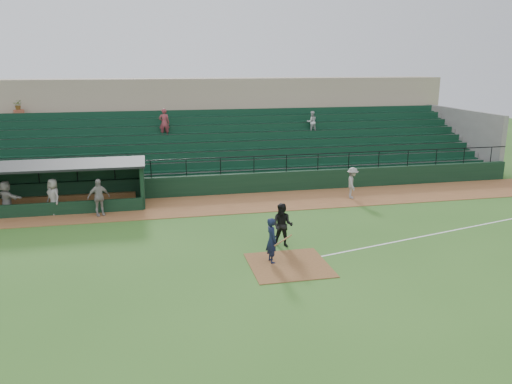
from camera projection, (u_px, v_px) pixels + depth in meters
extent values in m
plane|color=#305D1E|center=(282.00, 256.00, 20.16)|extent=(90.00, 90.00, 0.00)
cube|color=brown|center=(245.00, 203.00, 27.73)|extent=(40.00, 4.00, 0.03)
cube|color=brown|center=(289.00, 265.00, 19.21)|extent=(3.00, 3.00, 0.03)
cube|color=white|center=(443.00, 232.00, 22.94)|extent=(17.49, 4.44, 0.01)
cube|color=black|center=(238.00, 184.00, 29.66)|extent=(36.00, 0.35, 1.20)
cylinder|color=black|center=(237.00, 157.00, 29.26)|extent=(36.00, 0.06, 0.06)
cube|color=slate|center=(225.00, 150.00, 34.00)|extent=(36.00, 9.00, 3.60)
cube|color=#0D321F|center=(226.00, 145.00, 33.41)|extent=(34.56, 8.00, 4.05)
cube|color=slate|center=(460.00, 137.00, 37.66)|extent=(0.35, 9.50, 4.20)
cube|color=gray|center=(212.00, 119.00, 39.80)|extent=(38.00, 3.00, 6.40)
cube|color=slate|center=(215.00, 115.00, 37.78)|extent=(36.00, 2.00, 0.20)
cylinder|color=#A55138|center=(19.00, 114.00, 34.76)|extent=(0.70, 0.70, 0.60)
imported|color=#2D5923|center=(18.00, 105.00, 34.60)|extent=(0.59, 0.51, 0.66)
imported|color=silver|center=(312.00, 122.00, 35.66)|extent=(0.74, 0.58, 1.53)
imported|color=brown|center=(164.00, 123.00, 33.48)|extent=(0.70, 0.46, 1.91)
cube|color=black|center=(64.00, 182.00, 27.72)|extent=(8.50, 0.20, 2.30)
cube|color=black|center=(142.00, 183.00, 27.36)|extent=(0.20, 2.60, 2.30)
cube|color=black|center=(58.00, 165.00, 26.18)|extent=(8.90, 3.20, 0.12)
cube|color=olive|center=(65.00, 199.00, 27.56)|extent=(7.65, 0.40, 0.50)
cube|color=black|center=(58.00, 209.00, 25.41)|extent=(8.50, 0.12, 0.70)
imported|color=#101832|center=(272.00, 240.00, 19.29)|extent=(0.50, 0.70, 1.82)
cylinder|color=olive|center=(283.00, 240.00, 19.17)|extent=(0.79, 0.34, 0.35)
imported|color=black|center=(283.00, 225.00, 20.95)|extent=(1.15, 1.07, 1.89)
imported|color=gray|center=(352.00, 183.00, 28.46)|extent=(0.99, 1.30, 1.78)
imported|color=#9B9691|center=(99.00, 197.00, 25.18)|extent=(1.20, 0.81, 1.90)
imported|color=gray|center=(54.00, 196.00, 25.45)|extent=(1.04, 1.07, 1.85)
imported|color=gray|center=(7.00, 198.00, 25.15)|extent=(1.66, 1.47, 1.82)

